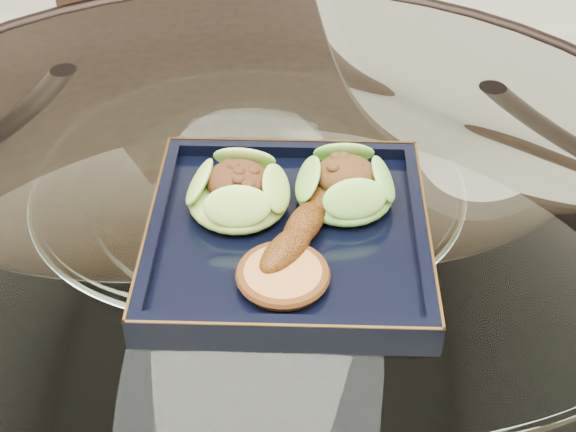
{
  "coord_description": "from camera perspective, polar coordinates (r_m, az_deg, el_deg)",
  "views": [
    {
      "loc": [
        0.09,
        -0.63,
        1.3
      ],
      "look_at": [
        0.04,
        -0.05,
        0.8
      ],
      "focal_mm": 50.0,
      "sensor_mm": 36.0,
      "label": 1
    }
  ],
  "objects": [
    {
      "name": "lettuce_wrap_right",
      "position": [
        0.8,
        4.07,
        1.99
      ],
      "size": [
        0.12,
        0.12,
        0.04
      ],
      "primitive_type": "ellipsoid",
      "rotation": [
        0.0,
        0.0,
        -0.27
      ],
      "color": "#539D2D",
      "rests_on": "navy_plate"
    },
    {
      "name": "roasted_plantain",
      "position": [
        0.77,
        1.19,
        -0.55
      ],
      "size": [
        0.08,
        0.15,
        0.03
      ],
      "primitive_type": "ellipsoid",
      "rotation": [
        0.0,
        0.0,
        1.2
      ],
      "color": "#69310B",
      "rests_on": "navy_plate"
    },
    {
      "name": "crumb_patty",
      "position": [
        0.72,
        -0.37,
        -4.3
      ],
      "size": [
        0.09,
        0.09,
        0.01
      ],
      "primitive_type": "cylinder",
      "rotation": [
        0.0,
        0.0,
        -0.26
      ],
      "color": "#A56C37",
      "rests_on": "navy_plate"
    },
    {
      "name": "dining_table",
      "position": [
        0.94,
        -2.41,
        -7.52
      ],
      "size": [
        1.13,
        1.13,
        0.77
      ],
      "color": "white",
      "rests_on": "ground"
    },
    {
      "name": "dining_chair",
      "position": [
        1.39,
        -7.5,
        7.57
      ],
      "size": [
        0.48,
        0.48,
        0.99
      ],
      "rotation": [
        0.0,
        0.0,
        0.14
      ],
      "color": "black",
      "rests_on": "ground"
    },
    {
      "name": "lettuce_wrap_left",
      "position": [
        0.79,
        -3.56,
        1.54
      ],
      "size": [
        0.13,
        0.13,
        0.04
      ],
      "primitive_type": "ellipsoid",
      "rotation": [
        0.0,
        0.0,
        -0.41
      ],
      "color": "olive",
      "rests_on": "navy_plate"
    },
    {
      "name": "navy_plate",
      "position": [
        0.78,
        0.0,
        -1.67
      ],
      "size": [
        0.28,
        0.28,
        0.02
      ],
      "primitive_type": "cube",
      "rotation": [
        0.0,
        0.0,
        0.05
      ],
      "color": "black",
      "rests_on": "dining_table"
    }
  ]
}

